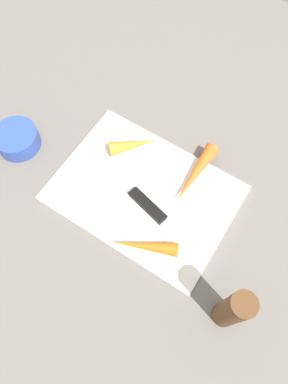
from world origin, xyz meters
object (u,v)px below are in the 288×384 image
Objects in this scene: cutting_board at (144,193)px; knife at (143,201)px; carrot_longest at (195,174)px; small_bowl at (17,139)px; carrot_medium at (144,246)px; pepper_grinder at (233,310)px; carrot_shortest at (134,145)px.

knife reaches higher than cutting_board.
carrot_longest is (0.07, 0.08, 0.02)m from cutting_board.
small_bowl is at bearing 17.98° from knife.
carrot_longest is at bearing 50.13° from cutting_board.
carrot_longest is 0.18m from carrot_medium.
small_bowl is at bearing -33.69° from carrot_medium.
cutting_board is 0.29m from pepper_grinder.
small_bowl reaches higher than carrot_medium.
carrot_shortest is (-0.14, 0.17, 0.00)m from carrot_medium.
cutting_board is 0.11m from carrot_longest.
small_bowl is at bearing 163.13° from carrot_shortest.
carrot_shortest is 1.09× the size of small_bowl.
carrot_shortest is at bearing -85.67° from carrot_longest.
carrot_medium is 0.19m from pepper_grinder.
pepper_grinder reaches higher than carrot_shortest.
small_bowl is (-0.22, -0.12, -0.01)m from carrot_shortest.
small_bowl is 0.55m from pepper_grinder.
small_bowl is (-0.37, -0.13, -0.01)m from carrot_longest.
carrot_medium is 0.81× the size of pepper_grinder.
cutting_board is 0.12m from carrot_medium.
carrot_longest is 0.95× the size of pepper_grinder.
carrot_medium is 0.22m from carrot_shortest.
carrot_longest is at bearing -106.40° from knife.
carrot_longest reaches higher than carrot_medium.
carrot_longest reaches higher than knife.
carrot_shortest is at bearing -35.12° from knife.
carrot_shortest reaches higher than cutting_board.
cutting_board is at bearing -82.42° from carrot_medium.
cutting_board is 0.30m from small_bowl.
knife is 0.27m from pepper_grinder.
carrot_medium is (0.06, -0.10, 0.02)m from cutting_board.
cutting_board is 1.81× the size of knife.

